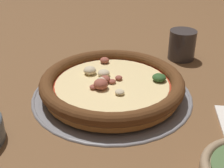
{
  "coord_description": "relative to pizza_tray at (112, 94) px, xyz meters",
  "views": [
    {
      "loc": [
        -0.58,
        -0.16,
        0.36
      ],
      "look_at": [
        0.0,
        0.0,
        0.03
      ],
      "focal_mm": 50.0,
      "sensor_mm": 36.0,
      "label": 1
    }
  ],
  "objects": [
    {
      "name": "pizza",
      "position": [
        0.0,
        0.0,
        0.03
      ],
      "size": [
        0.32,
        0.32,
        0.05
      ],
      "color": "#A86B33",
      "rests_on": "pizza_tray"
    },
    {
      "name": "ground_plane",
      "position": [
        0.0,
        0.0,
        -0.0
      ],
      "size": [
        3.0,
        3.0,
        0.0
      ],
      "primitive_type": "plane",
      "color": "brown"
    },
    {
      "name": "pizza_tray",
      "position": [
        0.0,
        0.0,
        0.0
      ],
      "size": [
        0.36,
        0.36,
        0.01
      ],
      "color": "gray",
      "rests_on": "ground_plane"
    },
    {
      "name": "drinking_cup",
      "position": [
        0.25,
        -0.13,
        0.04
      ],
      "size": [
        0.07,
        0.07,
        0.08
      ],
      "color": "#383333",
      "rests_on": "ground_plane"
    }
  ]
}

